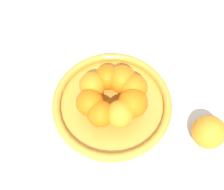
% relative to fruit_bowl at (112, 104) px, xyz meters
% --- Properties ---
extents(ground_plane, '(4.00, 4.00, 0.00)m').
position_rel_fruit_bowl_xyz_m(ground_plane, '(0.00, 0.00, -0.02)').
color(ground_plane, beige).
extents(fruit_bowl, '(0.31, 0.31, 0.03)m').
position_rel_fruit_bowl_xyz_m(fruit_bowl, '(0.00, 0.00, 0.00)').
color(fruit_bowl, gold).
rests_on(fruit_bowl, ground_plane).
extents(orange_pile, '(0.18, 0.17, 0.07)m').
position_rel_fruit_bowl_xyz_m(orange_pile, '(-0.00, 0.00, 0.05)').
color(orange_pile, orange).
rests_on(orange_pile, fruit_bowl).
extents(stray_orange, '(0.08, 0.08, 0.08)m').
position_rel_fruit_bowl_xyz_m(stray_orange, '(-0.19, 0.16, 0.02)').
color(stray_orange, orange).
rests_on(stray_orange, ground_plane).
extents(napkin_folded, '(0.19, 0.19, 0.01)m').
position_rel_fruit_bowl_xyz_m(napkin_folded, '(0.11, -0.28, -0.01)').
color(napkin_folded, silver).
rests_on(napkin_folded, ground_plane).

